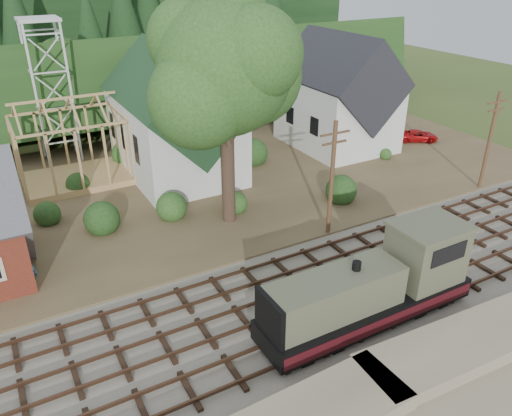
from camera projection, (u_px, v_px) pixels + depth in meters
ground at (279, 311)px, 26.55m from camera, size 140.00×140.00×0.00m
railroad_bed at (279, 309)px, 26.51m from camera, size 64.00×11.00×0.16m
village_flat at (164, 186)px, 40.50m from camera, size 64.00×26.00×0.30m
hillside at (95, 114)px, 59.26m from camera, size 70.00×28.96×12.74m
ridge at (69, 87)px, 71.72m from camera, size 80.00×20.00×12.00m
church at (175, 117)px, 40.40m from camera, size 8.40×15.17×13.00m
farmhouse at (338, 98)px, 46.95m from camera, size 8.40×10.80×10.60m
timber_frame at (71, 147)px, 39.60m from camera, size 8.20×6.20×6.99m
lattice_tower at (43, 48)px, 41.21m from camera, size 3.20×3.20×12.12m
big_tree at (227, 77)px, 30.71m from camera, size 10.90×8.40×14.70m
telegraph_pole_near at (332, 178)px, 31.71m from camera, size 2.20×0.28×8.00m
telegraph_pole_far at (490, 140)px, 38.21m from camera, size 2.20×0.28×8.00m
locomotive at (376, 288)px, 24.90m from camera, size 11.64×2.91×4.67m
car_blue at (16, 262)px, 29.20m from camera, size 2.02×3.59×1.15m
car_red at (418, 136)px, 49.65m from camera, size 4.27×3.50×1.08m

